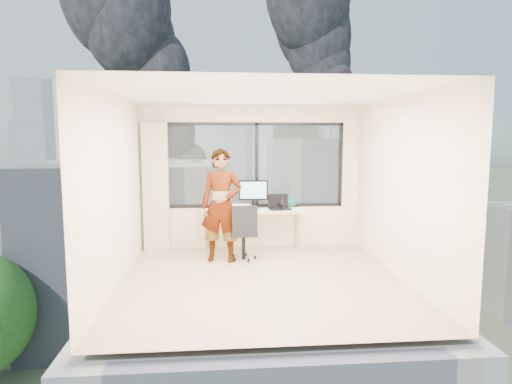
{
  "coord_description": "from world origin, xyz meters",
  "views": [
    {
      "loc": [
        -0.61,
        -6.0,
        2.02
      ],
      "look_at": [
        0.0,
        1.0,
        1.15
      ],
      "focal_mm": 30.67,
      "sensor_mm": 36.0,
      "label": 1
    }
  ],
  "objects": [
    {
      "name": "hill_a",
      "position": [
        -120.0,
        320.0,
        -14.0
      ],
      "size": [
        288.0,
        216.0,
        90.0
      ],
      "primitive_type": "ellipsoid",
      "color": "slate",
      "rests_on": "exterior_ground"
    },
    {
      "name": "game_console",
      "position": [
        -0.2,
        1.86,
        0.79
      ],
      "size": [
        0.39,
        0.36,
        0.08
      ],
      "primitive_type": "cube",
      "rotation": [
        0.0,
        0.0,
        -0.37
      ],
      "color": "white",
      "rests_on": "desk"
    },
    {
      "name": "wall_front",
      "position": [
        0.0,
        -2.0,
        1.3
      ],
      "size": [
        4.0,
        0.01,
        2.6
      ],
      "primitive_type": "cube",
      "color": "beige",
      "rests_on": "ground"
    },
    {
      "name": "window_wall",
      "position": [
        0.05,
        2.0,
        1.52
      ],
      "size": [
        3.3,
        0.16,
        1.55
      ],
      "primitive_type": null,
      "color": "black",
      "rests_on": "ground"
    },
    {
      "name": "hill_b",
      "position": [
        100.0,
        320.0,
        -14.0
      ],
      "size": [
        300.0,
        220.0,
        96.0
      ],
      "primitive_type": "ellipsoid",
      "color": "slate",
      "rests_on": "exterior_ground"
    },
    {
      "name": "pen_cup",
      "position": [
        0.53,
        1.65,
        0.8
      ],
      "size": [
        0.1,
        0.1,
        0.1
      ],
      "primitive_type": "cylinder",
      "rotation": [
        0.0,
        0.0,
        0.21
      ],
      "color": "black",
      "rests_on": "desk"
    },
    {
      "name": "near_bldg_b",
      "position": [
        12.0,
        38.0,
        -6.0
      ],
      "size": [
        14.0,
        13.0,
        16.0
      ],
      "primitive_type": "cube",
      "color": "white",
      "rests_on": "exterior_ground"
    },
    {
      "name": "ceiling",
      "position": [
        0.0,
        0.0,
        2.6
      ],
      "size": [
        4.0,
        4.0,
        0.01
      ],
      "primitive_type": "cube",
      "color": "white",
      "rests_on": "ground"
    },
    {
      "name": "cellphone",
      "position": [
        -0.08,
        1.53,
        0.76
      ],
      "size": [
        0.12,
        0.07,
        0.01
      ],
      "primitive_type": "cube",
      "rotation": [
        0.0,
        0.0,
        0.16
      ],
      "color": "black",
      "rests_on": "desk"
    },
    {
      "name": "near_bldg_a",
      "position": [
        -9.0,
        30.0,
        -7.0
      ],
      "size": [
        16.0,
        12.0,
        14.0
      ],
      "primitive_type": "cube",
      "color": "beige",
      "rests_on": "exterior_ground"
    },
    {
      "name": "wall_left",
      "position": [
        -2.0,
        0.0,
        1.3
      ],
      "size": [
        0.01,
        4.0,
        2.6
      ],
      "primitive_type": "cube",
      "color": "beige",
      "rests_on": "ground"
    },
    {
      "name": "handbag",
      "position": [
        0.7,
        1.9,
        0.86
      ],
      "size": [
        0.31,
        0.23,
        0.22
      ],
      "primitive_type": "ellipsoid",
      "rotation": [
        0.0,
        0.0,
        0.34
      ],
      "color": "#0C4C49",
      "rests_on": "desk"
    },
    {
      "name": "chair",
      "position": [
        -0.2,
        1.12,
        0.48
      ],
      "size": [
        0.51,
        0.51,
        0.96
      ],
      "primitive_type": null,
      "rotation": [
        0.0,
        0.0,
        0.05
      ],
      "color": "black",
      "rests_on": "floor"
    },
    {
      "name": "laptop",
      "position": [
        0.49,
        1.65,
        0.87
      ],
      "size": [
        0.43,
        0.45,
        0.24
      ],
      "primitive_type": null,
      "rotation": [
        0.0,
        0.0,
        0.15
      ],
      "color": "black",
      "rests_on": "desk"
    },
    {
      "name": "far_tower_b",
      "position": [
        8.0,
        120.0,
        1.0
      ],
      "size": [
        13.0,
        13.0,
        30.0
      ],
      "primitive_type": "cube",
      "color": "silver",
      "rests_on": "exterior_ground"
    },
    {
      "name": "tree_c",
      "position": [
        22.0,
        40.0,
        -9.0
      ],
      "size": [
        8.4,
        8.4,
        10.0
      ],
      "primitive_type": null,
      "color": "#1F4A18",
      "rests_on": "exterior_ground"
    },
    {
      "name": "tree_b",
      "position": [
        4.0,
        18.0,
        -9.5
      ],
      "size": [
        7.6,
        7.6,
        9.0
      ],
      "primitive_type": null,
      "color": "#1F4A18",
      "rests_on": "exterior_ground"
    },
    {
      "name": "person",
      "position": [
        -0.56,
        1.08,
        0.92
      ],
      "size": [
        0.74,
        0.55,
        1.85
      ],
      "primitive_type": "imported",
      "rotation": [
        0.0,
        0.0,
        -0.17
      ],
      "color": "#2D2D33",
      "rests_on": "floor"
    },
    {
      "name": "monitor",
      "position": [
        0.02,
        1.78,
        1.01
      ],
      "size": [
        0.53,
        0.13,
        0.53
      ],
      "primitive_type": null,
      "rotation": [
        0.0,
        0.0,
        -0.03
      ],
      "color": "black",
      "rests_on": "desk"
    },
    {
      "name": "desk",
      "position": [
        0.0,
        1.66,
        0.38
      ],
      "size": [
        1.8,
        0.6,
        0.75
      ],
      "primitive_type": "cube",
      "color": "#CDBD8A",
      "rests_on": "floor"
    },
    {
      "name": "wall_right",
      "position": [
        2.0,
        0.0,
        1.3
      ],
      "size": [
        0.01,
        4.0,
        2.6
      ],
      "primitive_type": "cube",
      "color": "beige",
      "rests_on": "ground"
    },
    {
      "name": "smoke_plume_b",
      "position": [
        55.0,
        170.0,
        27.0
      ],
      "size": [
        30.0,
        18.0,
        70.0
      ],
      "primitive_type": null,
      "color": "black",
      "rests_on": "exterior_ground"
    },
    {
      "name": "exterior_ground",
      "position": [
        0.0,
        120.0,
        -14.0
      ],
      "size": [
        400.0,
        400.0,
        0.04
      ],
      "primitive_type": "cube",
      "color": "#515B3D",
      "rests_on": "ground"
    },
    {
      "name": "far_tower_c",
      "position": [
        45.0,
        140.0,
        -1.0
      ],
      "size": [
        15.0,
        15.0,
        26.0
      ],
      "primitive_type": "cube",
      "color": "silver",
      "rests_on": "exterior_ground"
    },
    {
      "name": "far_tower_d",
      "position": [
        -60.0,
        150.0,
        -3.0
      ],
      "size": [
        16.0,
        14.0,
        22.0
      ],
      "primitive_type": "cube",
      "color": "silver",
      "rests_on": "exterior_ground"
    },
    {
      "name": "smoke_plume_a",
      "position": [
        -10.0,
        150.0,
        39.0
      ],
      "size": [
        40.0,
        24.0,
        90.0
      ],
      "primitive_type": null,
      "color": "black",
      "rests_on": "exterior_ground"
    },
    {
      "name": "floor",
      "position": [
        0.0,
        0.0,
        0.0
      ],
      "size": [
        4.0,
        4.0,
        0.01
      ],
      "primitive_type": "cube",
      "color": "#D2AC88",
      "rests_on": "ground"
    },
    {
      "name": "curtain",
      "position": [
        -1.72,
        1.88,
        1.15
      ],
      "size": [
        0.45,
        0.14,
        2.3
      ],
      "primitive_type": "cube",
      "color": "beige",
      "rests_on": "floor"
    },
    {
      "name": "far_tower_a",
      "position": [
        -35.0,
        95.0,
        0.0
      ],
      "size": [
        14.0,
        14.0,
        28.0
      ],
      "primitive_type": "cube",
      "color": "silver",
      "rests_on": "exterior_ground"
    }
  ]
}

